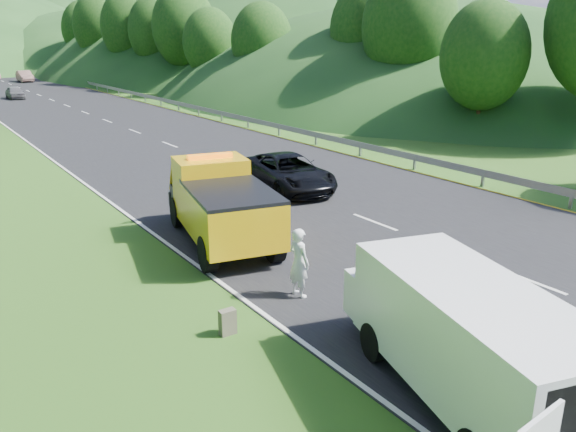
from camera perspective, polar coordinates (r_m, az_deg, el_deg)
ground at (r=15.43m, az=10.79°, el=-6.57°), size 320.00×320.00×0.00m
road_surface at (r=51.82m, az=-19.91°, el=9.85°), size 14.00×200.00×0.02m
guardrail at (r=65.81m, az=-16.66°, el=11.64°), size 0.06×140.00×1.52m
tree_line_right at (r=77.47m, az=-9.37°, el=12.97°), size 14.00×140.00×14.00m
tow_truck at (r=17.71m, az=-6.85°, el=1.30°), size 3.52×6.48×2.64m
white_van at (r=10.57m, az=17.55°, el=-11.42°), size 4.39×6.85×2.26m
woman at (r=14.38m, az=1.10°, el=-8.12°), size 0.54×0.70×1.79m
child at (r=13.33m, az=9.65°, el=-10.61°), size 0.64×0.62×1.04m
worker at (r=12.23m, az=23.05°, el=-14.73°), size 1.27×0.99×1.72m
suitcase at (r=12.62m, az=-6.16°, el=-10.66°), size 0.37×0.21×0.59m
passing_suv at (r=24.13m, az=0.06°, el=2.73°), size 3.20×5.62×1.48m
dist_car_a at (r=66.20m, az=-25.92°, el=10.65°), size 1.52×3.77×1.29m
dist_car_b at (r=90.26m, az=-25.12°, el=12.23°), size 1.64×4.71×1.55m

